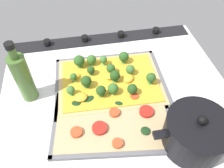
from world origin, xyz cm
name	(u,v)px	position (x,y,z in cm)	size (l,w,h in cm)	color
ground_plane	(117,96)	(0.00, 0.00, -1.50)	(77.05, 67.48, 3.00)	white
stove_control_panel	(103,38)	(0.00, -30.24, 0.56)	(73.96, 7.00, 2.60)	black
baking_tray_front	(110,83)	(1.65, -4.74, 0.36)	(38.24, 29.16, 1.30)	slate
broccoli_pizza	(108,79)	(2.14, -5.14, 2.14)	(35.75, 26.67, 6.11)	tan
baking_tray_back	(113,121)	(3.55, 10.61, 0.37)	(38.10, 27.14, 1.30)	slate
veggie_pizza_back	(113,120)	(3.51, 10.62, 1.07)	(35.41, 24.45, 1.90)	tan
cooking_pot	(195,133)	(-16.79, 21.16, 5.19)	(23.86, 16.99, 12.67)	black
oil_bottle	(23,77)	(28.40, -4.18, 9.06)	(5.17, 5.17, 21.85)	#476B2D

